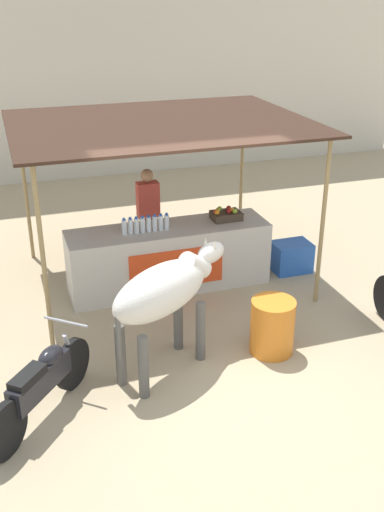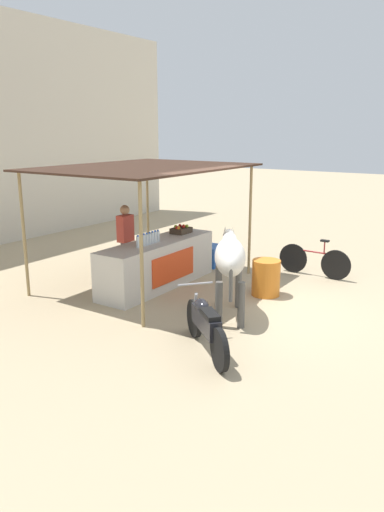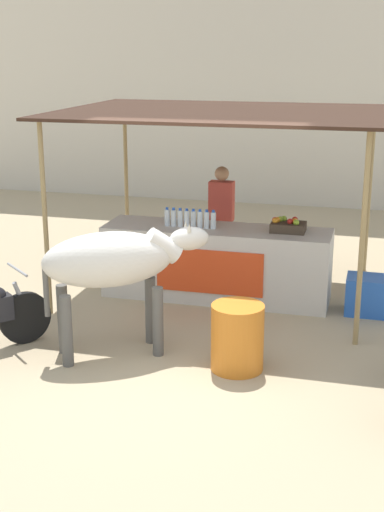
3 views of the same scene
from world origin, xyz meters
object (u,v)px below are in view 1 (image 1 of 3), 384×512
Objects in this scene: vendor_behind_counter at (149,218)px; cooler_box at (291,257)px; fruit_crate at (226,215)px; water_barrel at (272,326)px; cow at (165,292)px; motorcycle_parked at (42,383)px; stall_counter at (169,257)px.

cooler_box is (2.12, -0.85, -0.61)m from vendor_behind_counter.
fruit_crate is 1.26m from vendor_behind_counter.
fruit_crate reaches higher than water_barrel.
vendor_behind_counter is 3.02m from water_barrel.
water_barrel is (-0.21, -2.17, -0.68)m from fruit_crate.
water_barrel is (-1.30, -2.02, 0.11)m from cooler_box.
cow is 1.66m from motorcycle_parked.
cow is 1.23× the size of motorcycle_parked.
fruit_crate reaches higher than cooler_box.
motorcycle_parked reaches higher than water_barrel.
vendor_behind_counter is at bearing 106.01° from water_barrel.
fruit_crate is 4.02m from motorcycle_parked.
cooler_box is at bearing 30.11° from motorcycle_parked.
cow reaches higher than motorcycle_parked.
vendor_behind_counter is 1.16× the size of motorcycle_parked.
vendor_behind_counter reaches higher than fruit_crate.
cow is (-1.57, -2.11, -0.00)m from fruit_crate.
vendor_behind_counter is 3.84m from motorcycle_parked.
vendor_behind_counter reaches higher than cow.
stall_counter is 4.23× the size of water_barrel.
motorcycle_parked is (-2.12, -2.49, -0.05)m from stall_counter.
stall_counter is at bearing -176.68° from fruit_crate.
vendor_behind_counter is 2.87m from cow.
vendor_behind_counter is at bearing 98.06° from stall_counter.
fruit_crate is 2.63m from cow.
cooler_box is at bearing 57.25° from water_barrel.
motorcycle_parked is at bearing -172.36° from water_barrel.
stall_counter is 2.11× the size of motorcycle_parked.
fruit_crate is 0.31× the size of motorcycle_parked.
vendor_behind_counter is 2.75× the size of cooler_box.
motorcycle_parked is at bearing -121.81° from vendor_behind_counter.
cooler_box is 0.42× the size of motorcycle_parked.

